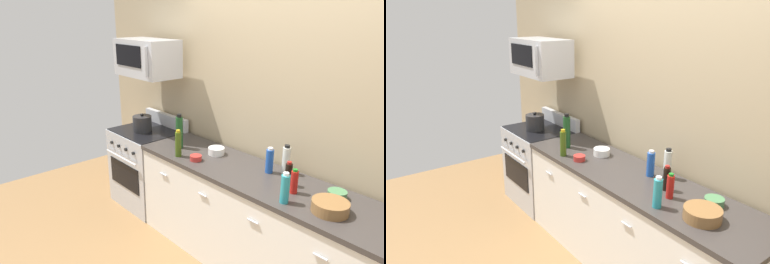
# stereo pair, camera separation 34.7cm
# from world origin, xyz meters

# --- Properties ---
(back_wall) EXTENTS (5.50, 0.10, 2.70)m
(back_wall) POSITION_xyz_m (0.00, 0.41, 1.35)
(back_wall) COLOR tan
(back_wall) RESTS_ON ground_plane
(counter_unit) EXTENTS (2.41, 0.66, 0.92)m
(counter_unit) POSITION_xyz_m (0.00, -0.00, 0.46)
(counter_unit) COLOR silver
(counter_unit) RESTS_ON ground_plane
(range_oven) EXTENTS (0.76, 0.69, 1.07)m
(range_oven) POSITION_xyz_m (-1.58, 0.00, 0.47)
(range_oven) COLOR #B7BABF
(range_oven) RESTS_ON ground_plane
(microwave) EXTENTS (0.74, 0.44, 0.40)m
(microwave) POSITION_xyz_m (-1.58, 0.05, 1.75)
(microwave) COLOR #B7BABF
(bottle_dish_soap) EXTENTS (0.06, 0.06, 0.23)m
(bottle_dish_soap) POSITION_xyz_m (0.46, -0.21, 1.03)
(bottle_dish_soap) COLOR teal
(bottle_dish_soap) RESTS_ON countertop_slab
(bottle_wine_green) EXTENTS (0.07, 0.07, 0.35)m
(bottle_wine_green) POSITION_xyz_m (-0.90, -0.06, 1.09)
(bottle_wine_green) COLOR #19471E
(bottle_wine_green) RESTS_ON countertop_slab
(bottle_soda_blue) EXTENTS (0.07, 0.07, 0.23)m
(bottle_soda_blue) POSITION_xyz_m (0.07, 0.12, 1.03)
(bottle_soda_blue) COLOR #1E4CA5
(bottle_soda_blue) RESTS_ON countertop_slab
(bottle_soy_sauce_dark) EXTENTS (0.05, 0.05, 0.20)m
(bottle_soy_sauce_dark) POSITION_xyz_m (0.32, 0.04, 1.02)
(bottle_soy_sauce_dark) COLOR black
(bottle_soy_sauce_dark) RESTS_ON countertop_slab
(bottle_hot_sauce_red) EXTENTS (0.05, 0.05, 0.20)m
(bottle_hot_sauce_red) POSITION_xyz_m (0.42, -0.04, 1.01)
(bottle_hot_sauce_red) COLOR #B21914
(bottle_hot_sauce_red) RESTS_ON countertop_slab
(bottle_olive_oil) EXTENTS (0.06, 0.06, 0.26)m
(bottle_olive_oil) POSITION_xyz_m (-0.72, -0.22, 1.04)
(bottle_olive_oil) COLOR #385114
(bottle_olive_oil) RESTS_ON countertop_slab
(bottle_vinegar_white) EXTENTS (0.07, 0.07, 0.26)m
(bottle_vinegar_white) POSITION_xyz_m (0.18, 0.21, 1.04)
(bottle_vinegar_white) COLOR silver
(bottle_vinegar_white) RESTS_ON countertop_slab
(bowl_red_small) EXTENTS (0.11, 0.11, 0.05)m
(bowl_red_small) POSITION_xyz_m (-0.54, -0.17, 0.95)
(bowl_red_small) COLOR #B72D28
(bowl_red_small) RESTS_ON countertop_slab
(bowl_green_glaze) EXTENTS (0.14, 0.14, 0.06)m
(bowl_green_glaze) POSITION_xyz_m (0.68, 0.13, 0.95)
(bowl_green_glaze) COLOR #477A4C
(bowl_green_glaze) RESTS_ON countertop_slab
(bowl_white_ceramic) EXTENTS (0.16, 0.16, 0.07)m
(bowl_white_ceramic) POSITION_xyz_m (-0.52, 0.08, 0.96)
(bowl_white_ceramic) COLOR white
(bowl_white_ceramic) RESTS_ON countertop_slab
(bowl_wooden_salad) EXTENTS (0.25, 0.25, 0.08)m
(bowl_wooden_salad) POSITION_xyz_m (0.75, -0.09, 0.96)
(bowl_wooden_salad) COLOR brown
(bowl_wooden_salad) RESTS_ON countertop_slab
(stockpot) EXTENTS (0.21, 0.21, 0.21)m
(stockpot) POSITION_xyz_m (-1.58, -0.05, 1.01)
(stockpot) COLOR #262628
(stockpot) RESTS_ON range_oven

